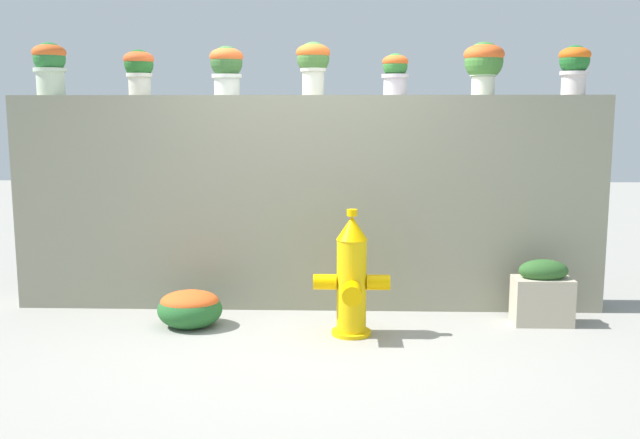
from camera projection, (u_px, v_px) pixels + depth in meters
name	position (u px, v px, depth m)	size (l,w,h in m)	color
ground_plane	(302.00, 339.00, 5.33)	(24.00, 24.00, 0.00)	gray
stone_wall	(308.00, 202.00, 6.16)	(4.99, 0.41, 1.82)	gray
potted_plant_0	(50.00, 64.00, 6.09)	(0.28, 0.28, 0.45)	beige
potted_plant_1	(139.00, 67.00, 5.99)	(0.25, 0.25, 0.38)	beige
potted_plant_2	(227.00, 66.00, 5.98)	(0.28, 0.28, 0.41)	silver
potted_plant_3	(313.00, 61.00, 6.01)	(0.29, 0.29, 0.45)	beige
potted_plant_4	(395.00, 71.00, 5.92)	(0.22, 0.22, 0.34)	silver
potted_plant_5	(484.00, 62.00, 5.91)	(0.33, 0.33, 0.44)	beige
potted_plant_6	(574.00, 65.00, 5.89)	(0.26, 0.26, 0.41)	silver
fire_hydrant	(352.00, 279.00, 5.36)	(0.58, 0.46, 0.96)	yellow
flower_bush_left	(190.00, 307.00, 5.62)	(0.51, 0.46, 0.30)	#27642C
planter_box	(542.00, 293.00, 5.67)	(0.46, 0.26, 0.53)	#B7AC94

